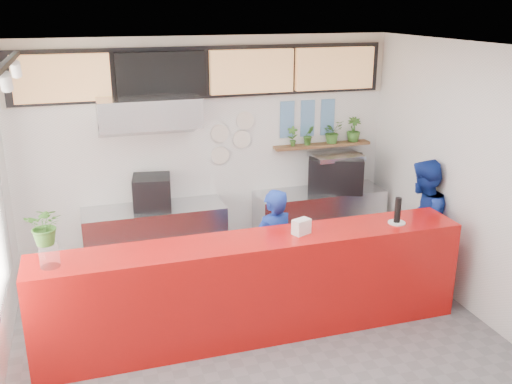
{
  "coord_description": "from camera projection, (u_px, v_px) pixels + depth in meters",
  "views": [
    {
      "loc": [
        -1.59,
        -4.71,
        3.39
      ],
      "look_at": [
        0.1,
        0.7,
        1.5
      ],
      "focal_mm": 40.0,
      "sensor_mm": 36.0,
      "label": 1
    }
  ],
  "objects": [
    {
      "name": "floor",
      "position": [
        267.0,
        354.0,
        5.79
      ],
      "size": [
        5.0,
        5.0,
        0.0
      ],
      "primitive_type": "plane",
      "color": "slate",
      "rests_on": "ground"
    },
    {
      "name": "ceiling",
      "position": [
        269.0,
        51.0,
        4.84
      ],
      "size": [
        5.0,
        5.0,
        0.0
      ],
      "primitive_type": "plane",
      "rotation": [
        3.14,
        0.0,
        0.0
      ],
      "color": "silver"
    },
    {
      "name": "wall_back",
      "position": [
        209.0,
        152.0,
        7.58
      ],
      "size": [
        5.0,
        0.0,
        5.0
      ],
      "primitive_type": "plane",
      "rotation": [
        1.57,
        0.0,
        0.0
      ],
      "color": "white",
      "rests_on": "ground"
    },
    {
      "name": "wall_right",
      "position": [
        492.0,
        191.0,
        6.02
      ],
      "size": [
        0.0,
        5.0,
        5.0
      ],
      "primitive_type": "plane",
      "rotation": [
        1.57,
        0.0,
        -1.57
      ],
      "color": "white",
      "rests_on": "ground"
    },
    {
      "name": "service_counter",
      "position": [
        255.0,
        287.0,
        5.98
      ],
      "size": [
        4.5,
        0.6,
        1.1
      ],
      "primitive_type": "cube",
      "color": "red",
      "rests_on": "ground"
    },
    {
      "name": "cream_band",
      "position": [
        206.0,
        68.0,
        7.22
      ],
      "size": [
        5.0,
        0.02,
        0.8
      ],
      "primitive_type": "cube",
      "color": "beige",
      "rests_on": "wall_back"
    },
    {
      "name": "prep_bench",
      "position": [
        156.0,
        240.0,
        7.41
      ],
      "size": [
        1.8,
        0.6,
        0.9
      ],
      "primitive_type": "cube",
      "color": "#B2B5BA",
      "rests_on": "ground"
    },
    {
      "name": "panini_oven",
      "position": [
        152.0,
        192.0,
        7.2
      ],
      "size": [
        0.53,
        0.53,
        0.42
      ],
      "primitive_type": "cube",
      "rotation": [
        0.0,
        0.0,
        -0.15
      ],
      "color": "black",
      "rests_on": "prep_bench"
    },
    {
      "name": "extraction_hood",
      "position": [
        148.0,
        111.0,
        6.83
      ],
      "size": [
        1.2,
        0.7,
        0.35
      ],
      "primitive_type": "cube",
      "color": "#B2B5BA",
      "rests_on": "ceiling"
    },
    {
      "name": "hood_lip",
      "position": [
        149.0,
        128.0,
        6.89
      ],
      "size": [
        1.2,
        0.69,
        0.31
      ],
      "primitive_type": "cube",
      "rotation": [
        -0.35,
        0.0,
        0.0
      ],
      "color": "#B2B5BA",
      "rests_on": "ceiling"
    },
    {
      "name": "right_bench",
      "position": [
        319.0,
        221.0,
        8.06
      ],
      "size": [
        1.8,
        0.6,
        0.9
      ],
      "primitive_type": "cube",
      "color": "#B2B5BA",
      "rests_on": "ground"
    },
    {
      "name": "espresso_machine",
      "position": [
        335.0,
        173.0,
        7.91
      ],
      "size": [
        0.9,
        0.79,
        0.48
      ],
      "primitive_type": "cube",
      "rotation": [
        0.0,
        0.0,
        -0.42
      ],
      "color": "black",
      "rests_on": "right_bench"
    },
    {
      "name": "espresso_tray",
      "position": [
        336.0,
        156.0,
        7.83
      ],
      "size": [
        0.68,
        0.47,
        0.06
      ],
      "primitive_type": "cube",
      "rotation": [
        0.0,
        0.0,
        -0.0
      ],
      "color": "#B7BABF",
      "rests_on": "espresso_machine"
    },
    {
      "name": "herb_shelf",
      "position": [
        322.0,
        145.0,
        7.94
      ],
      "size": [
        1.4,
        0.18,
        0.04
      ],
      "primitive_type": "cube",
      "color": "brown",
      "rests_on": "wall_back"
    },
    {
      "name": "menu_board_far_left",
      "position": [
        62.0,
        78.0,
        6.64
      ],
      "size": [
        1.1,
        0.1,
        0.55
      ],
      "primitive_type": "cube",
      "color": "tan",
      "rests_on": "wall_back"
    },
    {
      "name": "menu_board_mid_left",
      "position": [
        161.0,
        75.0,
        6.97
      ],
      "size": [
        1.1,
        0.1,
        0.55
      ],
      "primitive_type": "cube",
      "color": "black",
      "rests_on": "wall_back"
    },
    {
      "name": "menu_board_mid_right",
      "position": [
        252.0,
        71.0,
        7.3
      ],
      "size": [
        1.1,
        0.1,
        0.55
      ],
      "primitive_type": "cube",
      "color": "tan",
      "rests_on": "wall_back"
    },
    {
      "name": "menu_board_far_right",
      "position": [
        335.0,
        68.0,
        7.63
      ],
      "size": [
        1.1,
        0.1,
        0.55
      ],
      "primitive_type": "cube",
      "color": "tan",
      "rests_on": "wall_back"
    },
    {
      "name": "soffit",
      "position": [
        207.0,
        72.0,
        7.21
      ],
      "size": [
        4.8,
        0.04,
        0.65
      ],
      "primitive_type": "cube",
      "color": "black",
      "rests_on": "wall_back"
    },
    {
      "name": "track_rail",
      "position": [
        4.0,
        66.0,
        4.27
      ],
      "size": [
        0.05,
        2.4,
        0.04
      ],
      "primitive_type": "cube",
      "color": "black",
      "rests_on": "ceiling"
    },
    {
      "name": "dec_plate_a",
      "position": [
        220.0,
        133.0,
        7.52
      ],
      "size": [
        0.24,
        0.03,
        0.24
      ],
      "primitive_type": "cylinder",
      "rotation": [
        1.57,
        0.0,
        0.0
      ],
      "color": "silver",
      "rests_on": "wall_back"
    },
    {
      "name": "dec_plate_b",
      "position": [
        242.0,
        139.0,
        7.63
      ],
      "size": [
        0.24,
        0.03,
        0.24
      ],
      "primitive_type": "cylinder",
      "rotation": [
        1.57,
        0.0,
        0.0
      ],
      "color": "silver",
      "rests_on": "wall_back"
    },
    {
      "name": "dec_plate_c",
      "position": [
        220.0,
        155.0,
        7.61
      ],
      "size": [
        0.24,
        0.03,
        0.24
      ],
      "primitive_type": "cylinder",
      "rotation": [
        1.57,
        0.0,
        0.0
      ],
      "color": "silver",
      "rests_on": "wall_back"
    },
    {
      "name": "dec_plate_d",
      "position": [
        245.0,
        121.0,
        7.57
      ],
      "size": [
        0.24,
        0.03,
        0.24
      ],
      "primitive_type": "cylinder",
      "rotation": [
        1.57,
        0.0,
        0.0
      ],
      "color": "silver",
      "rests_on": "wall_back"
    },
    {
      "name": "photo_frame_a",
      "position": [
        287.0,
        110.0,
        7.71
      ],
      "size": [
        0.2,
        0.02,
        0.25
      ],
      "primitive_type": "cube",
      "color": "#598CBF",
      "rests_on": "wall_back"
    },
    {
      "name": "photo_frame_b",
      "position": [
        308.0,
        109.0,
        7.8
      ],
      "size": [
        0.2,
        0.02,
        0.25
      ],
      "primitive_type": "cube",
      "color": "#598CBF",
      "rests_on": "wall_back"
    },
    {
      "name": "photo_frame_c",
      "position": [
        328.0,
        108.0,
        7.88
      ],
      "size": [
        0.2,
        0.02,
        0.25
      ],
      "primitive_type": "cube",
      "color": "#598CBF",
      "rests_on": "wall_back"
    },
    {
      "name": "photo_frame_d",
      "position": [
        287.0,
        129.0,
        7.79
      ],
      "size": [
        0.2,
        0.02,
        0.25
      ],
      "primitive_type": "cube",
      "color": "#598CBF",
      "rests_on": "wall_back"
    },
    {
      "name": "photo_frame_e",
      "position": [
        307.0,
        127.0,
        7.88
      ],
      "size": [
        0.2,
        0.02,
        0.25
      ],
      "primitive_type": "cube",
      "color": "#598CBF",
      "rests_on": "wall_back"
    },
    {
      "name": "photo_frame_f",
      "position": [
        327.0,
        126.0,
        7.96
      ],
      "size": [
        0.2,
        0.02,
        0.25
      ],
      "primitive_type": "cube",
      "color": "#598CBF",
      "rests_on": "wall_back"
    },
    {
      "name": "staff_center",
      "position": [
        273.0,
        250.0,
        6.45
      ],
      "size": [
        0.6,
        0.48,
        1.45
      ],
      "primitive_type": "imported",
      "rotation": [
        0.0,
        0.0,
        3.42
      ],
      "color": "navy",
      "rests_on": "ground"
    },
    {
      "name": "staff_right",
      "position": [
        421.0,
        223.0,
        7.03
      ],
      "size": [
        0.99,
        0.95,
        1.61
      ],
      "primitive_type": "imported",
      "rotation": [
        0.0,
        0.0,
        3.78
      ],
      "color": "navy",
      "rests_on": "ground"
    },
    {
      "name": "herb_a",
      "position": [
        293.0,
        136.0,
        7.77
      ],
      "size": [
        0.17,
        0.15,
        0.27
      ],
      "primitive_type": "imported",
      "rotation": [
        0.0,
        0.0,
        -0.4
      ],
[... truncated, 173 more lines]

